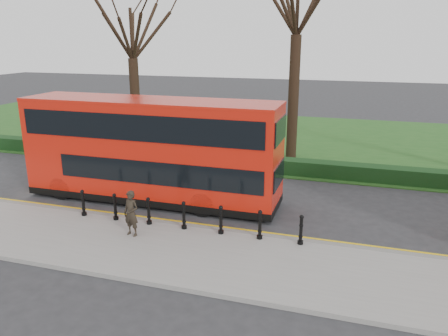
% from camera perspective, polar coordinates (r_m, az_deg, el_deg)
% --- Properties ---
extents(ground, '(120.00, 120.00, 0.00)m').
position_cam_1_polar(ground, '(17.23, -3.08, -6.61)').
color(ground, '#28282B').
rests_on(ground, ground).
extents(pavement, '(60.00, 4.00, 0.15)m').
position_cam_1_polar(pavement, '(14.70, -7.17, -10.74)').
color(pavement, gray).
rests_on(pavement, ground).
extents(kerb, '(60.00, 0.25, 0.16)m').
position_cam_1_polar(kerb, '(16.35, -4.30, -7.69)').
color(kerb, slate).
rests_on(kerb, ground).
extents(grass_verge, '(60.00, 18.00, 0.06)m').
position_cam_1_polar(grass_verge, '(31.09, 6.46, 4.00)').
color(grass_verge, '#1F501A').
rests_on(grass_verge, ground).
extents(hedge, '(60.00, 0.90, 0.80)m').
position_cam_1_polar(hedge, '(23.23, 2.66, 0.66)').
color(hedge, black).
rests_on(hedge, ground).
extents(yellow_line_outer, '(60.00, 0.10, 0.01)m').
position_cam_1_polar(yellow_line_outer, '(16.63, -3.92, -7.50)').
color(yellow_line_outer, yellow).
rests_on(yellow_line_outer, ground).
extents(yellow_line_inner, '(60.00, 0.10, 0.01)m').
position_cam_1_polar(yellow_line_inner, '(16.80, -3.67, -7.24)').
color(yellow_line_inner, yellow).
rests_on(yellow_line_inner, ground).
extents(tree_left, '(6.48, 6.48, 10.13)m').
position_cam_1_polar(tree_left, '(28.28, -12.04, 17.46)').
color(tree_left, black).
rests_on(tree_left, ground).
extents(bollard_row, '(8.55, 0.15, 1.00)m').
position_cam_1_polar(bollard_row, '(15.87, -5.26, -6.23)').
color(bollard_row, black).
rests_on(bollard_row, pavement).
extents(bus_lead, '(10.98, 2.52, 4.37)m').
position_cam_1_polar(bus_lead, '(18.74, -9.52, 2.22)').
color(bus_lead, red).
rests_on(bus_lead, ground).
extents(pedestrian, '(0.66, 0.51, 1.63)m').
position_cam_1_polar(pedestrian, '(15.52, -12.03, -5.82)').
color(pedestrian, black).
rests_on(pedestrian, pavement).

